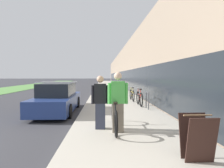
{
  "coord_description": "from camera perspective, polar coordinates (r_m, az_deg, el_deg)",
  "views": [
    {
      "loc": [
        4.9,
        -4.5,
        1.77
      ],
      "look_at": [
        5.74,
        13.48,
        1.0
      ],
      "focal_mm": 32.0,
      "sensor_mm": 36.0,
      "label": 1
    }
  ],
  "objects": [
    {
      "name": "cruiser_bike_nearest",
      "position": [
        11.05,
        7.85,
        -4.06
      ],
      "size": [
        0.52,
        1.71,
        0.94
      ],
      "color": "black",
      "rests_on": "sidewalk_slab"
    },
    {
      "name": "person_rider",
      "position": [
        5.82,
        1.68,
        -5.16
      ],
      "size": [
        0.59,
        0.23,
        1.74
      ],
      "color": "#756B5B",
      "rests_on": "sidewalk_slab"
    },
    {
      "name": "cruiser_bike_middle",
      "position": [
        13.14,
        5.73,
        -3.09
      ],
      "size": [
        0.52,
        1.86,
        0.89
      ],
      "color": "black",
      "rests_on": "sidewalk_slab"
    },
    {
      "name": "tandem_bicycle",
      "position": [
        6.18,
        0.65,
        -9.33
      ],
      "size": [
        0.52,
        2.36,
        0.91
      ],
      "color": "black",
      "rests_on": "sidewalk_slab"
    },
    {
      "name": "person_bystander",
      "position": [
        6.18,
        -3.37,
        -5.2
      ],
      "size": [
        0.56,
        0.22,
        1.64
      ],
      "color": "#33384C",
      "rests_on": "sidewalk_slab"
    },
    {
      "name": "sidewalk_slab",
      "position": [
        25.57,
        -0.77,
        -1.36
      ],
      "size": [
        3.73,
        70.0,
        0.12
      ],
      "color": "#BCB5A5",
      "rests_on": "ground"
    },
    {
      "name": "storefront_facade",
      "position": [
        34.4,
        10.36,
        4.05
      ],
      "size": [
        10.01,
        70.0,
        5.5
      ],
      "color": "gray",
      "rests_on": "ground"
    },
    {
      "name": "parked_sedan_curbside",
      "position": [
        9.95,
        -15.31,
        -4.16
      ],
      "size": [
        1.77,
        4.64,
        1.47
      ],
      "color": "navy",
      "rests_on": "ground"
    },
    {
      "name": "sandwich_board_sign",
      "position": [
        4.32,
        23.2,
        -13.84
      ],
      "size": [
        0.56,
        0.56,
        0.9
      ],
      "color": "#331E19",
      "rests_on": "sidewalk_slab"
    },
    {
      "name": "lawn_strip",
      "position": [
        31.85,
        -24.56,
        -0.92
      ],
      "size": [
        5.35,
        70.0,
        0.03
      ],
      "color": "#5B9347",
      "rests_on": "ground"
    },
    {
      "name": "bike_rack_hoop",
      "position": [
        10.01,
        10.06,
        -4.08
      ],
      "size": [
        0.05,
        0.6,
        0.84
      ],
      "color": "#4C4C51",
      "rests_on": "sidewalk_slab"
    }
  ]
}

